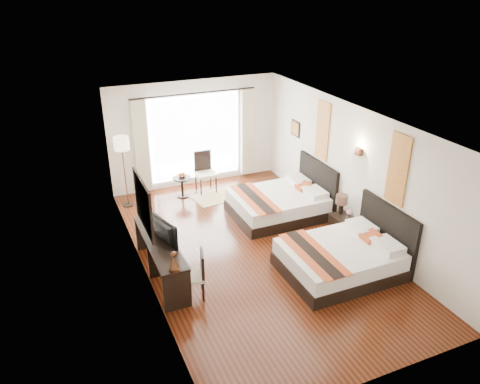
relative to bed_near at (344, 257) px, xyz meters
name	(u,v)px	position (x,y,z in m)	size (l,w,h in m)	color
floor	(255,250)	(-1.23, 1.35, -0.32)	(4.50, 7.50, 0.01)	#361009
ceiling	(257,119)	(-1.23, 1.35, 2.48)	(4.50, 7.50, 0.02)	white
wall_headboard	(352,171)	(1.02, 1.35, 1.09)	(0.01, 7.50, 2.80)	silver
wall_desk	(141,210)	(-3.47, 1.35, 1.09)	(0.01, 7.50, 2.80)	silver
wall_window	(195,134)	(-1.23, 5.09, 1.09)	(4.50, 0.01, 2.80)	silver
wall_entry	(380,301)	(-1.23, -2.40, 1.09)	(4.50, 0.01, 2.80)	silver
window_glass	(195,137)	(-1.23, 5.08, 0.99)	(2.40, 0.02, 2.20)	white
sheer_curtain	(196,138)	(-1.23, 5.02, 0.99)	(2.30, 0.02, 2.10)	white
drape_left	(141,147)	(-2.68, 4.98, 0.97)	(0.35, 0.14, 2.35)	#BCB191
drape_right	(247,132)	(0.22, 4.98, 0.97)	(0.35, 0.14, 2.35)	#BCB191
art_panel_near	(398,169)	(1.00, 0.00, 1.64)	(0.03, 0.50, 1.35)	maroon
art_panel_far	(323,131)	(1.00, 2.53, 1.64)	(0.03, 0.50, 1.35)	maroon
wall_sconce	(359,152)	(0.96, 1.12, 1.61)	(0.10, 0.14, 0.14)	#452918
mirror_frame	(143,204)	(-3.45, 1.24, 1.24)	(0.04, 1.25, 0.95)	black
mirror_glass	(145,204)	(-3.42, 1.24, 1.24)	(0.01, 1.12, 0.82)	white
bed_near	(344,257)	(0.00, 0.00, 0.00)	(2.16, 1.68, 1.22)	black
bed_far	(281,203)	(0.01, 2.53, 0.00)	(2.14, 1.67, 1.21)	black
nightstand	(342,226)	(0.74, 1.12, -0.07)	(0.41, 0.50, 0.48)	black
table_lamp	(342,201)	(0.78, 1.27, 0.47)	(0.26, 0.26, 0.41)	black
vase	(349,217)	(0.75, 0.94, 0.25)	(0.13, 0.13, 0.13)	black
console_desk	(161,258)	(-3.22, 1.24, 0.06)	(0.50, 2.20, 0.76)	black
television	(161,232)	(-3.20, 1.15, 0.67)	(0.79, 0.10, 0.46)	black
bronze_figurine	(174,262)	(-3.22, 0.24, 0.59)	(0.20, 0.20, 0.30)	#452918
desk_chair	(194,283)	(-2.86, 0.40, -0.05)	(0.50, 0.50, 0.89)	beige
floor_lamp	(122,148)	(-3.23, 4.45, 1.19)	(0.36, 0.36, 1.77)	black
side_table	(182,187)	(-1.84, 4.40, -0.05)	(0.46, 0.46, 0.53)	black
fruit_bowl	(182,176)	(-1.82, 4.44, 0.24)	(0.20, 0.20, 0.05)	#402D17
window_chair	(206,179)	(-1.18, 4.50, 0.01)	(0.49, 0.49, 1.05)	beige
jute_rug	(217,197)	(-1.05, 4.04, -0.31)	(1.18, 0.80, 0.01)	tan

